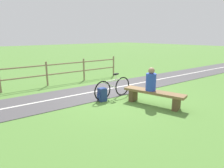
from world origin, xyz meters
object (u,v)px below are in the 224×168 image
(person_seated, at_px, (151,81))
(backpack, at_px, (102,95))
(bicycle, at_px, (113,88))
(bench, at_px, (154,95))

(person_seated, xyz_separation_m, backpack, (1.30, 0.98, -0.58))
(bicycle, bearing_deg, backpack, 1.12)
(bench, bearing_deg, backpack, 22.01)
(bench, height_order, bicycle, bicycle)
(bicycle, bearing_deg, person_seated, 109.69)
(person_seated, bearing_deg, backpack, 23.55)
(bench, height_order, person_seated, person_seated)
(bicycle, bearing_deg, bench, 109.20)
(bench, xyz_separation_m, bicycle, (1.43, 0.50, 0.04))
(bench, bearing_deg, person_seated, 0.00)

